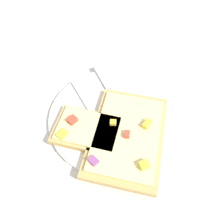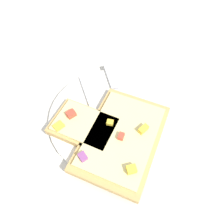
{
  "view_description": "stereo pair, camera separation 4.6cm",
  "coord_description": "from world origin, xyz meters",
  "views": [
    {
      "loc": [
        0.07,
        0.25,
        0.4
      ],
      "look_at": [
        0.0,
        0.0,
        0.02
      ],
      "focal_mm": 35.0,
      "sensor_mm": 36.0,
      "label": 1
    },
    {
      "loc": [
        0.03,
        0.25,
        0.4
      ],
      "look_at": [
        0.0,
        0.0,
        0.02
      ],
      "focal_mm": 35.0,
      "sensor_mm": 36.0,
      "label": 2
    }
  ],
  "objects": [
    {
      "name": "crumb_scatter",
      "position": [
        0.06,
        0.04,
        0.02
      ],
      "size": [
        0.06,
        0.1,
        0.01
      ],
      "color": "tan",
      "rests_on": "plate"
    },
    {
      "name": "fork",
      "position": [
        0.03,
        0.0,
        0.01
      ],
      "size": [
        0.06,
        0.22,
        0.01
      ],
      "rotation": [
        0.0,
        0.0,
        8.07
      ],
      "color": "silver",
      "rests_on": "plate"
    },
    {
      "name": "pizza_slice_main",
      "position": [
        -0.01,
        0.06,
        0.02
      ],
      "size": [
        0.22,
        0.25,
        0.03
      ],
      "rotation": [
        0.0,
        0.0,
        1.05
      ],
      "color": "tan",
      "rests_on": "plate"
    },
    {
      "name": "pizza_slice_corner",
      "position": [
        0.06,
        0.03,
        0.02
      ],
      "size": [
        0.16,
        0.14,
        0.03
      ],
      "rotation": [
        0.0,
        0.0,
        2.6
      ],
      "color": "tan",
      "rests_on": "plate"
    },
    {
      "name": "knife",
      "position": [
        -0.02,
        -0.06,
        0.01
      ],
      "size": [
        0.05,
        0.21,
        0.01
      ],
      "rotation": [
        0.0,
        0.0,
        7.99
      ],
      "color": "silver",
      "rests_on": "plate"
    },
    {
      "name": "ground_plane",
      "position": [
        0.0,
        0.0,
        0.0
      ],
      "size": [
        4.0,
        4.0,
        0.0
      ],
      "primitive_type": "plane",
      "color": "beige"
    },
    {
      "name": "plate",
      "position": [
        0.0,
        0.0,
        0.01
      ],
      "size": [
        0.27,
        0.27,
        0.01
      ],
      "color": "silver",
      "rests_on": "ground"
    }
  ]
}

